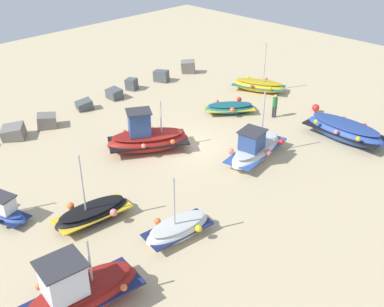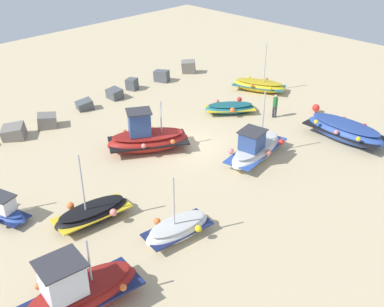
{
  "view_description": "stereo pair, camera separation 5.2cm",
  "coord_description": "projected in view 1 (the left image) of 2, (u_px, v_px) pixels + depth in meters",
  "views": [
    {
      "loc": [
        -17.5,
        -17.98,
        13.5
      ],
      "look_at": [
        -1.45,
        -2.12,
        0.9
      ],
      "focal_mm": 43.98,
      "sensor_mm": 36.0,
      "label": 1
    },
    {
      "loc": [
        -17.47,
        -18.02,
        13.5
      ],
      "look_at": [
        -1.45,
        -2.12,
        0.9
      ],
      "focal_mm": 43.98,
      "sensor_mm": 36.0,
      "label": 2
    }
  ],
  "objects": [
    {
      "name": "fishing_boat_3",
      "position": [
        256.0,
        148.0,
        26.91
      ],
      "size": [
        5.02,
        2.4,
        3.91
      ],
      "rotation": [
        0.0,
        0.0,
        3.3
      ],
      "color": "white",
      "rests_on": "ground_plane"
    },
    {
      "name": "fishing_boat_2",
      "position": [
        92.0,
        213.0,
        21.87
      ],
      "size": [
        3.85,
        2.24,
        3.66
      ],
      "rotation": [
        0.0,
        0.0,
        6.16
      ],
      "color": "black",
      "rests_on": "ground_plane"
    },
    {
      "name": "mooring_buoy_0",
      "position": [
        316.0,
        108.0,
        32.64
      ],
      "size": [
        0.51,
        0.51,
        0.62
      ],
      "color": "#3F3F42",
      "rests_on": "ground_plane"
    },
    {
      "name": "fishing_boat_5",
      "position": [
        259.0,
        85.0,
        36.17
      ],
      "size": [
        3.09,
        4.37,
        3.82
      ],
      "rotation": [
        0.0,
        0.0,
        1.98
      ],
      "color": "gold",
      "rests_on": "ground_plane"
    },
    {
      "name": "fishing_boat_0",
      "position": [
        147.0,
        138.0,
        27.72
      ],
      "size": [
        5.12,
        4.17,
        3.06
      ],
      "rotation": [
        0.0,
        0.0,
        2.59
      ],
      "color": "maroon",
      "rests_on": "ground_plane"
    },
    {
      "name": "fishing_boat_6",
      "position": [
        345.0,
        131.0,
        28.94
      ],
      "size": [
        2.42,
        5.18,
        1.22
      ],
      "rotation": [
        0.0,
        0.0,
        1.54
      ],
      "color": "#2D4C9E",
      "rests_on": "ground_plane"
    },
    {
      "name": "breakwater_rocks",
      "position": [
        88.0,
        103.0,
        33.17
      ],
      "size": [
        19.95,
        2.67,
        1.33
      ],
      "color": "#4C5156",
      "rests_on": "ground_plane"
    },
    {
      "name": "person_walking",
      "position": [
        275.0,
        104.0,
        31.69
      ],
      "size": [
        0.32,
        0.32,
        1.66
      ],
      "rotation": [
        0.0,
        0.0,
        3.88
      ],
      "color": "#2D2D38",
      "rests_on": "ground_plane"
    },
    {
      "name": "fishing_boat_8",
      "position": [
        178.0,
        229.0,
        20.79
      ],
      "size": [
        3.42,
        1.95,
        3.24
      ],
      "rotation": [
        0.0,
        0.0,
        6.16
      ],
      "color": "white",
      "rests_on": "ground_plane"
    },
    {
      "name": "fishing_boat_7",
      "position": [
        1.0,
        211.0,
        21.95
      ],
      "size": [
        1.94,
        3.31,
        2.79
      ],
      "rotation": [
        0.0,
        0.0,
        5.01
      ],
      "color": "#2D4C9E",
      "rests_on": "ground_plane"
    },
    {
      "name": "fishing_boat_1",
      "position": [
        230.0,
        108.0,
        32.64
      ],
      "size": [
        3.62,
        3.32,
        0.81
      ],
      "rotation": [
        0.0,
        0.0,
        5.6
      ],
      "color": "#1E6670",
      "rests_on": "ground_plane"
    },
    {
      "name": "ground_plane",
      "position": [
        184.0,
        146.0,
        28.49
      ],
      "size": [
        57.84,
        57.84,
        0.0
      ],
      "primitive_type": "plane",
      "color": "#C6B289"
    },
    {
      "name": "fishing_boat_4",
      "position": [
        79.0,
        293.0,
        16.98
      ],
      "size": [
        4.76,
        2.51,
        2.98
      ],
      "rotation": [
        0.0,
        0.0,
        3.01
      ],
      "color": "maroon",
      "rests_on": "ground_plane"
    }
  ]
}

